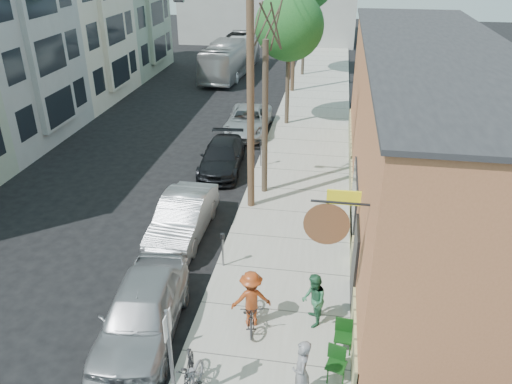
# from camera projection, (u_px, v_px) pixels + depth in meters

# --- Properties ---
(ground) EXTENTS (120.00, 120.00, 0.00)m
(ground) POSITION_uv_depth(u_px,v_px,m) (160.00, 262.00, 17.12)
(ground) COLOR black
(sidewalk) EXTENTS (4.50, 58.00, 0.15)m
(sidewalk) POSITION_uv_depth(u_px,v_px,m) (306.00, 148.00, 26.15)
(sidewalk) COLOR #A4A498
(sidewalk) RESTS_ON ground
(cafe_building) EXTENTS (6.60, 20.20, 6.61)m
(cafe_building) POSITION_uv_depth(u_px,v_px,m) (425.00, 135.00, 18.73)
(cafe_building) COLOR #AB653F
(cafe_building) RESTS_ON ground
(apartment_row) EXTENTS (6.30, 32.00, 9.00)m
(apartment_row) POSITION_uv_depth(u_px,v_px,m) (37.00, 42.00, 29.08)
(apartment_row) COLOR #9AA78D
(apartment_row) RESTS_ON ground
(sign_post) EXTENTS (0.07, 0.45, 2.80)m
(sign_post) POSITION_uv_depth(u_px,v_px,m) (170.00, 350.00, 10.96)
(sign_post) COLOR slate
(sign_post) RESTS_ON sidewalk
(parking_meter_near) EXTENTS (0.14, 0.14, 1.24)m
(parking_meter_near) POSITION_uv_depth(u_px,v_px,m) (223.00, 244.00, 16.30)
(parking_meter_near) COLOR slate
(parking_meter_near) RESTS_ON sidewalk
(parking_meter_far) EXTENTS (0.14, 0.14, 1.24)m
(parking_meter_far) POSITION_uv_depth(u_px,v_px,m) (261.00, 150.00, 23.59)
(parking_meter_far) COLOR slate
(parking_meter_far) RESTS_ON sidewalk
(utility_pole_near) EXTENTS (3.57, 0.28, 10.00)m
(utility_pole_near) POSITION_uv_depth(u_px,v_px,m) (249.00, 77.00, 18.08)
(utility_pole_near) COLOR #503A28
(utility_pole_near) RESTS_ON sidewalk
(utility_pole_far) EXTENTS (1.80, 0.28, 10.00)m
(utility_pole_far) POSITION_uv_depth(u_px,v_px,m) (295.00, 15.00, 33.48)
(utility_pole_far) COLOR #503A28
(utility_pole_far) RESTS_ON sidewalk
(tree_bare) EXTENTS (0.24, 0.24, 6.38)m
(tree_bare) POSITION_uv_depth(u_px,v_px,m) (265.00, 120.00, 20.17)
(tree_bare) COLOR #44392C
(tree_bare) RESTS_ON sidewalk
(tree_leafy_mid) EXTENTS (3.78, 3.78, 7.41)m
(tree_leafy_mid) POSITION_uv_depth(u_px,v_px,m) (289.00, 26.00, 27.07)
(tree_leafy_mid) COLOR #44392C
(tree_leafy_mid) RESTS_ON sidewalk
(patio_chair_a) EXTENTS (0.54, 0.54, 0.88)m
(patio_chair_a) POSITION_uv_depth(u_px,v_px,m) (343.00, 337.00, 13.07)
(patio_chair_a) COLOR #103911
(patio_chair_a) RESTS_ON sidewalk
(patio_chair_b) EXTENTS (0.61, 0.61, 0.88)m
(patio_chair_b) POSITION_uv_depth(u_px,v_px,m) (336.00, 365.00, 12.21)
(patio_chair_b) COLOR #103911
(patio_chair_b) RESTS_ON sidewalk
(patron_grey) EXTENTS (0.49, 0.68, 1.74)m
(patron_grey) POSITION_uv_depth(u_px,v_px,m) (301.00, 372.00, 11.45)
(patron_grey) COLOR slate
(patron_grey) RESTS_ON sidewalk
(patron_green) EXTENTS (0.74, 0.88, 1.62)m
(patron_green) POSITION_uv_depth(u_px,v_px,m) (314.00, 300.00, 13.81)
(patron_green) COLOR #286442
(patron_green) RESTS_ON sidewalk
(cyclist) EXTENTS (1.26, 0.95, 1.73)m
(cyclist) POSITION_uv_depth(u_px,v_px,m) (251.00, 299.00, 13.78)
(cyclist) COLOR #8E3714
(cyclist) RESTS_ON sidewalk
(cyclist_bike) EXTENTS (0.92, 1.82, 0.91)m
(cyclist_bike) POSITION_uv_depth(u_px,v_px,m) (251.00, 310.00, 13.97)
(cyclist_bike) COLOR black
(cyclist_bike) RESTS_ON sidewalk
(parked_bike_a) EXTENTS (0.69, 1.64, 0.96)m
(parked_bike_a) POSITION_uv_depth(u_px,v_px,m) (189.00, 373.00, 11.92)
(parked_bike_a) COLOR black
(parked_bike_a) RESTS_ON sidewalk
(car_0) EXTENTS (2.42, 5.03, 1.66)m
(car_0) POSITION_uv_depth(u_px,v_px,m) (142.00, 312.00, 13.60)
(car_0) COLOR #9A9CA2
(car_0) RESTS_ON ground
(car_1) EXTENTS (1.63, 4.67, 1.54)m
(car_1) POSITION_uv_depth(u_px,v_px,m) (183.00, 217.00, 18.31)
(car_1) COLOR #A1A4A9
(car_1) RESTS_ON ground
(car_2) EXTENTS (2.20, 4.73, 1.34)m
(car_2) POSITION_uv_depth(u_px,v_px,m) (222.00, 157.00, 23.65)
(car_2) COLOR black
(car_2) RESTS_ON ground
(car_3) EXTENTS (2.51, 5.13, 1.40)m
(car_3) POSITION_uv_depth(u_px,v_px,m) (248.00, 120.00, 28.27)
(car_3) COLOR #A7ABAF
(car_3) RESTS_ON ground
(bus) EXTENTS (3.06, 10.49, 2.89)m
(bus) POSITION_uv_depth(u_px,v_px,m) (231.00, 57.00, 40.02)
(bus) COLOR silver
(bus) RESTS_ON ground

